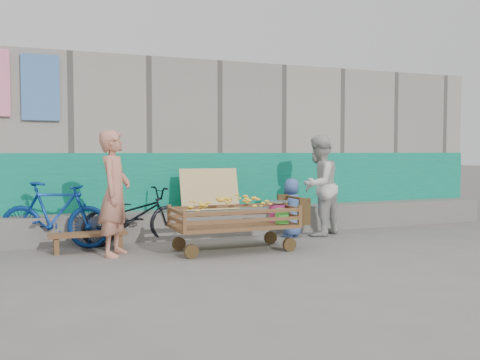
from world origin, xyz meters
name	(u,v)px	position (x,y,z in m)	size (l,w,h in m)	color
ground	(243,264)	(0.00, 0.00, 0.00)	(80.00, 80.00, 0.00)	#5B5953
building_wall	(165,149)	(0.00, 4.05, 1.47)	(12.00, 3.50, 3.00)	gray
banana_cart	(232,213)	(0.20, 0.91, 0.55)	(1.91, 0.87, 0.82)	brown
bench	(88,238)	(-1.72, 1.63, 0.20)	(1.08, 0.32, 0.27)	brown
vendor_man	(115,193)	(-1.41, 1.17, 0.86)	(0.62, 0.41, 1.71)	tan
woman	(319,185)	(2.07, 1.70, 0.85)	(0.83, 0.64, 1.70)	beige
child	(292,208)	(1.58, 1.73, 0.49)	(0.48, 0.31, 0.98)	#3E5C99
bicycle_dark	(134,216)	(-0.99, 2.05, 0.43)	(0.57, 1.65, 0.87)	black
bicycle_blue	(55,215)	(-2.15, 2.05, 0.49)	(0.46, 1.63, 0.98)	navy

